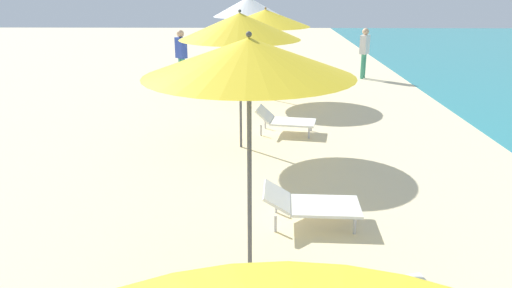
# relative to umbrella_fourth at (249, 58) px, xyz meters

# --- Properties ---
(umbrella_fourth) EXTENTS (2.14, 2.14, 2.70)m
(umbrella_fourth) POSITION_rel_umbrella_fourth_xyz_m (0.00, 0.00, 0.00)
(umbrella_fourth) COLOR #4C4C51
(umbrella_fourth) RESTS_ON ground
(lounger_fourth_shoreside) EXTENTS (1.34, 0.72, 0.51)m
(lounger_fourth_shoreside) POSITION_rel_umbrella_fourth_xyz_m (0.79, 1.19, -2.16)
(lounger_fourth_shoreside) COLOR white
(lounger_fourth_shoreside) RESTS_ON ground
(umbrella_fifth) EXTENTS (2.29, 2.29, 2.68)m
(umbrella_fifth) POSITION_rel_umbrella_fourth_xyz_m (-0.30, 4.40, -0.07)
(umbrella_fifth) COLOR #4C4C51
(umbrella_fifth) RESTS_ON ground
(lounger_fifth_shoreside) EXTENTS (1.36, 0.85, 0.57)m
(lounger_fifth_shoreside) POSITION_rel_umbrella_fourth_xyz_m (0.61, 5.36, -2.14)
(lounger_fifth_shoreside) COLOR white
(lounger_fifth_shoreside) RESTS_ON ground
(umbrella_sixth) EXTENTS (2.46, 2.46, 2.52)m
(umbrella_sixth) POSITION_rel_umbrella_fourth_xyz_m (0.19, 8.72, -0.21)
(umbrella_sixth) COLOR olive
(umbrella_sixth) RESTS_ON ground
(lounger_sixth_shoreside) EXTENTS (1.34, 0.59, 0.53)m
(lounger_sixth_shoreside) POSITION_rel_umbrella_fourth_xyz_m (0.94, 10.01, -2.19)
(lounger_sixth_shoreside) COLOR white
(lounger_sixth_shoreside) RESTS_ON ground
(umbrella_farthest) EXTENTS (2.47, 2.47, 2.74)m
(umbrella_farthest) POSITION_rel_umbrella_fourth_xyz_m (-0.41, 12.70, -0.10)
(umbrella_farthest) COLOR #4C4C51
(umbrella_farthest) RESTS_ON ground
(lounger_farthest_shoreside) EXTENTS (1.48, 0.63, 0.71)m
(lounger_farthest_shoreside) POSITION_rel_umbrella_fourth_xyz_m (0.40, 13.85, -2.11)
(lounger_farthest_shoreside) COLOR white
(lounger_farthest_shoreside) RESTS_ON ground
(lounger_farthest_inland) EXTENTS (1.55, 0.79, 0.67)m
(lounger_farthest_inland) POSITION_rel_umbrella_fourth_xyz_m (0.56, 11.74, -2.11)
(lounger_farthest_inland) COLOR white
(lounger_farthest_inland) RESTS_ON ground
(person_walking_near) EXTENTS (0.38, 0.42, 1.70)m
(person_walking_near) POSITION_rel_umbrella_fourth_xyz_m (3.57, 11.82, -1.41)
(person_walking_near) COLOR #3F9972
(person_walking_near) RESTS_ON ground
(person_walking_mid) EXTENTS (0.41, 0.41, 1.74)m
(person_walking_mid) POSITION_rel_umbrella_fourth_xyz_m (-2.48, 10.61, -1.38)
(person_walking_mid) COLOR #3F9972
(person_walking_mid) RESTS_ON ground
(beach_ball) EXTENTS (0.25, 0.25, 0.25)m
(beach_ball) POSITION_rel_umbrella_fourth_xyz_m (2.78, 11.64, -2.32)
(beach_ball) COLOR yellow
(beach_ball) RESTS_ON ground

